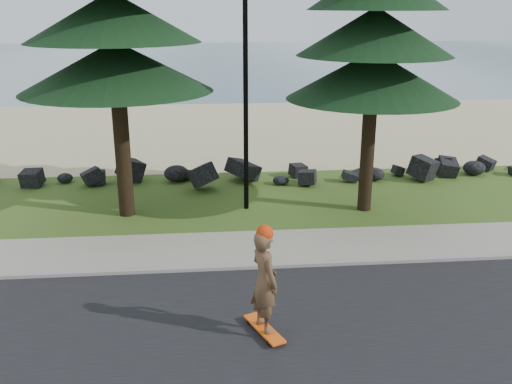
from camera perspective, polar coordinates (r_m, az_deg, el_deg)
The scene contains 9 objects.
ground at distance 14.18m, azimuth -0.01°, elevation -6.03°, with size 160.00×160.00×0.00m, color #3A5B1C.
road at distance 10.27m, azimuth 2.36°, elevation -16.36°, with size 160.00×7.00×0.02m, color black.
kerb at distance 13.34m, azimuth 0.35°, elevation -7.42°, with size 160.00×0.20×0.10m, color gray.
sidewalk at distance 14.34m, azimuth -0.08°, elevation -5.56°, with size 160.00×2.00×0.08m, color #A09A86.
beach_sand at distance 28.00m, azimuth -2.71°, elevation 6.27°, with size 160.00×15.00×0.01m, color tan.
ocean at distance 64.14m, azimuth -4.24°, elevation 13.07°, with size 160.00×58.00×0.01m, color #375869.
seawall_boulders at distance 19.40m, azimuth -1.50°, elevation 0.79°, with size 60.00×2.40×1.10m, color black, non-canonical shape.
lamp_post at distance 16.19m, azimuth -1.06°, elevation 12.26°, with size 0.25×0.14×8.14m.
skateboarder at distance 10.40m, azimuth 0.85°, elevation -8.94°, with size 0.71×1.18×2.16m.
Camera 1 is at (-1.17, -12.86, 5.85)m, focal length 40.00 mm.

